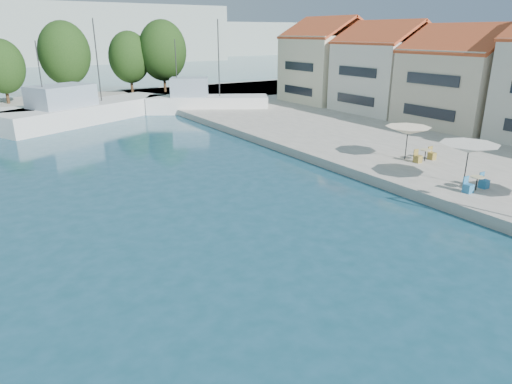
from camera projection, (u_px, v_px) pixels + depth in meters
quay_right at (474, 136)px, 37.89m from camera, size 32.00×92.00×0.60m
quay_far at (20, 108)px, 52.10m from camera, size 90.00×16.00×0.60m
hill_east at (125, 39)px, 164.44m from camera, size 140.00×40.00×12.00m
building_04 at (465, 74)px, 39.73m from camera, size 9.00×8.80×9.20m
building_05 at (386, 65)px, 46.81m from camera, size 8.40×8.80×9.70m
building_06 at (328, 59)px, 53.89m from camera, size 9.00×8.80×10.20m
trawler_03 at (84, 111)px, 45.36m from camera, size 18.63×12.12×10.20m
trawler_04 at (205, 103)px, 50.70m from camera, size 13.16×9.47×10.20m
tree_05 at (2, 66)px, 51.90m from camera, size 4.91×4.91×7.27m
tree_06 at (64, 53)px, 57.15m from camera, size 6.29×6.29×9.32m
tree_07 at (129, 57)px, 61.56m from camera, size 5.48×5.48×8.11m
tree_08 at (163, 51)px, 61.95m from camera, size 6.46×6.46×9.56m
umbrella_white at (469, 148)px, 24.43m from camera, size 3.11×3.11×2.26m
umbrella_cream at (408, 131)px, 29.34m from camera, size 2.91×2.91×2.15m
cafe_table_02 at (476, 185)px, 23.98m from camera, size 1.82×0.70×0.76m
cafe_table_03 at (425, 157)px, 29.46m from camera, size 1.82×0.70×0.76m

